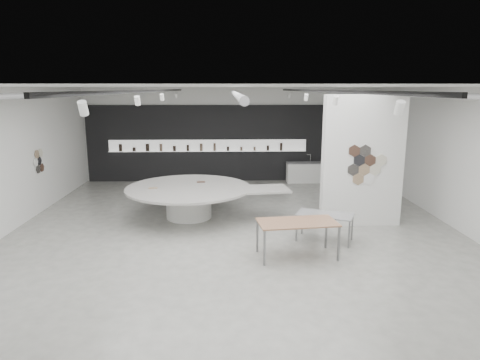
{
  "coord_description": "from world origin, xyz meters",
  "views": [
    {
      "loc": [
        -0.2,
        -10.46,
        3.77
      ],
      "look_at": [
        0.14,
        1.2,
        1.25
      ],
      "focal_mm": 32.0,
      "sensor_mm": 36.0,
      "label": 1
    }
  ],
  "objects_px": {
    "sample_table_stone": "(325,216)",
    "partition_column": "(362,161)",
    "sample_table_wood": "(297,224)",
    "display_island": "(191,198)",
    "kitchen_counter": "(304,172)"
  },
  "relations": [
    {
      "from": "sample_table_stone",
      "to": "partition_column",
      "type": "bearing_deg",
      "value": 45.6
    },
    {
      "from": "sample_table_wood",
      "to": "sample_table_stone",
      "type": "xyz_separation_m",
      "value": [
        0.86,
        1.0,
        -0.13
      ]
    },
    {
      "from": "partition_column",
      "to": "sample_table_stone",
      "type": "bearing_deg",
      "value": -134.4
    },
    {
      "from": "partition_column",
      "to": "sample_table_wood",
      "type": "relative_size",
      "value": 1.94
    },
    {
      "from": "partition_column",
      "to": "display_island",
      "type": "bearing_deg",
      "value": 170.82
    },
    {
      "from": "partition_column",
      "to": "sample_table_stone",
      "type": "relative_size",
      "value": 2.37
    },
    {
      "from": "partition_column",
      "to": "display_island",
      "type": "height_order",
      "value": "partition_column"
    },
    {
      "from": "kitchen_counter",
      "to": "partition_column",
      "type": "bearing_deg",
      "value": -84.27
    },
    {
      "from": "partition_column",
      "to": "sample_table_wood",
      "type": "height_order",
      "value": "partition_column"
    },
    {
      "from": "partition_column",
      "to": "sample_table_wood",
      "type": "xyz_separation_m",
      "value": [
        -2.14,
        -2.31,
        -1.03
      ]
    },
    {
      "from": "partition_column",
      "to": "display_island",
      "type": "relative_size",
      "value": 0.72
    },
    {
      "from": "sample_table_wood",
      "to": "kitchen_counter",
      "type": "distance_m",
      "value": 7.98
    },
    {
      "from": "partition_column",
      "to": "kitchen_counter",
      "type": "height_order",
      "value": "partition_column"
    },
    {
      "from": "sample_table_wood",
      "to": "display_island",
      "type": "bearing_deg",
      "value": 130.58
    },
    {
      "from": "partition_column",
      "to": "kitchen_counter",
      "type": "bearing_deg",
      "value": 96.12
    }
  ]
}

